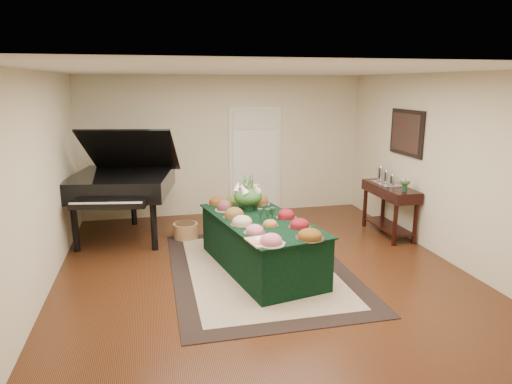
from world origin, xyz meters
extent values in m
plane|color=black|center=(0.00, 0.00, 0.00)|extent=(6.00, 6.00, 0.00)
cube|color=black|center=(-0.01, 0.00, 0.01)|extent=(2.42, 3.38, 0.01)
cube|color=beige|center=(-0.01, 0.00, 0.01)|extent=(1.93, 2.90, 0.01)
cube|color=silver|center=(0.60, 2.98, 1.05)|extent=(1.05, 0.04, 2.10)
cube|color=white|center=(0.60, 2.96, 1.00)|extent=(0.90, 0.06, 2.00)
cube|color=black|center=(0.01, 0.03, 0.36)|extent=(1.39, 2.29, 0.71)
cube|color=black|center=(0.01, 0.03, 0.72)|extent=(1.46, 2.36, 0.02)
cylinder|color=silver|center=(0.36, 0.00, 0.74)|extent=(0.29, 0.29, 0.01)
ellipsoid|color=maroon|center=(0.36, 0.00, 0.78)|extent=(0.24, 0.24, 0.09)
cylinder|color=silver|center=(0.39, -0.88, 0.74)|extent=(0.36, 0.36, 0.01)
ellipsoid|color=brown|center=(0.39, -0.88, 0.78)|extent=(0.29, 0.29, 0.08)
cylinder|color=#A2AAA1|center=(-0.12, -0.98, 0.74)|extent=(0.32, 0.32, 0.01)
ellipsoid|color=#E27184|center=(-0.12, -0.98, 0.79)|extent=(0.26, 0.26, 0.09)
cylinder|color=silver|center=(-0.34, 0.19, 0.74)|extent=(0.33, 0.33, 0.01)
ellipsoid|color=brown|center=(-0.34, 0.19, 0.79)|extent=(0.27, 0.27, 0.10)
cylinder|color=silver|center=(-0.47, 0.95, 0.74)|extent=(0.29, 0.29, 0.01)
ellipsoid|color=brown|center=(-0.47, 0.95, 0.78)|extent=(0.24, 0.24, 0.08)
cylinder|color=silver|center=(0.09, 1.10, 0.74)|extent=(0.26, 0.26, 0.01)
ellipsoid|color=#E27184|center=(0.09, 1.10, 0.78)|extent=(0.22, 0.22, 0.08)
cylinder|color=silver|center=(-0.21, -0.54, 0.74)|extent=(0.27, 0.27, 0.01)
ellipsoid|color=#E27184|center=(-0.21, -0.54, 0.78)|extent=(0.22, 0.22, 0.07)
cylinder|color=silver|center=(0.05, -0.30, 0.74)|extent=(0.23, 0.23, 0.01)
ellipsoid|color=#A87131|center=(0.05, -0.30, 0.77)|extent=(0.19, 0.19, 0.06)
cylinder|color=silver|center=(0.41, -0.45, 0.74)|extent=(0.30, 0.30, 0.01)
ellipsoid|color=maroon|center=(0.41, -0.45, 0.78)|extent=(0.25, 0.25, 0.08)
cylinder|color=silver|center=(0.17, 0.79, 0.74)|extent=(0.33, 0.33, 0.01)
ellipsoid|color=brown|center=(0.17, 0.79, 0.80)|extent=(0.27, 0.27, 0.13)
cylinder|color=silver|center=(-0.20, 0.98, 0.74)|extent=(0.32, 0.32, 0.01)
ellipsoid|color=#435F18|center=(-0.20, 0.98, 0.78)|extent=(0.27, 0.27, 0.07)
cylinder|color=silver|center=(-0.30, -0.17, 0.74)|extent=(0.32, 0.32, 0.01)
ellipsoid|color=beige|center=(-0.30, -0.17, 0.78)|extent=(0.26, 0.26, 0.09)
cylinder|color=#A2AAA1|center=(-0.41, 0.59, 0.74)|extent=(0.29, 0.29, 0.01)
ellipsoid|color=brown|center=(-0.41, 0.59, 0.80)|extent=(0.23, 0.23, 0.11)
cube|color=tan|center=(-0.17, -0.87, 0.74)|extent=(0.44, 0.44, 0.02)
ellipsoid|color=white|center=(-0.23, -0.84, 0.79)|extent=(0.14, 0.14, 0.08)
ellipsoid|color=white|center=(-0.10, -0.80, 0.78)|extent=(0.12, 0.12, 0.07)
cube|color=#F7A727|center=(-0.10, -0.94, 0.77)|extent=(0.11, 0.11, 0.05)
cylinder|color=#163723|center=(-0.06, 0.55, 0.81)|extent=(0.16, 0.16, 0.16)
ellipsoid|color=#2F5C25|center=(-0.06, 0.55, 0.93)|extent=(0.42, 0.42, 0.27)
cylinder|color=black|center=(-2.61, 1.35, 0.38)|extent=(0.10, 0.10, 0.77)
cylinder|color=black|center=(-1.43, 1.14, 0.38)|extent=(0.10, 0.10, 0.77)
cylinder|color=black|center=(-1.78, 2.59, 0.38)|extent=(0.10, 0.10, 0.77)
cube|color=black|center=(-1.91, 1.89, 0.93)|extent=(1.80, 1.89, 0.33)
cube|color=black|center=(-2.07, 0.98, 0.82)|extent=(1.12, 0.41, 0.10)
cube|color=black|center=(-1.73, 2.01, 1.44)|extent=(1.66, 1.43, 0.84)
cylinder|color=#9B673E|center=(-0.92, 1.58, 0.13)|extent=(0.41, 0.41, 0.26)
cylinder|color=black|center=(2.31, 0.47, 0.34)|extent=(0.07, 0.07, 0.68)
cylinder|color=black|center=(2.68, 0.47, 0.34)|extent=(0.07, 0.07, 0.68)
cylinder|color=black|center=(2.31, 1.53, 0.34)|extent=(0.07, 0.07, 0.68)
cylinder|color=black|center=(2.68, 1.53, 0.34)|extent=(0.07, 0.07, 0.68)
cube|color=black|center=(2.50, 1.00, 0.77)|extent=(0.45, 1.25, 0.18)
cube|color=black|center=(2.50, 1.00, 0.15)|extent=(0.38, 1.10, 0.03)
cube|color=silver|center=(2.50, 1.13, 0.87)|extent=(0.34, 0.58, 0.02)
cylinder|color=#163723|center=(2.50, 0.56, 0.92)|extent=(0.08, 0.08, 0.12)
ellipsoid|color=pink|center=(2.50, 0.56, 1.03)|extent=(0.18, 0.18, 0.12)
cube|color=black|center=(2.72, 1.00, 1.75)|extent=(0.04, 0.95, 0.75)
cube|color=#48131C|center=(2.69, 1.00, 1.75)|extent=(0.01, 0.82, 0.62)
camera|label=1|loc=(-1.41, -5.79, 2.54)|focal=32.00mm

